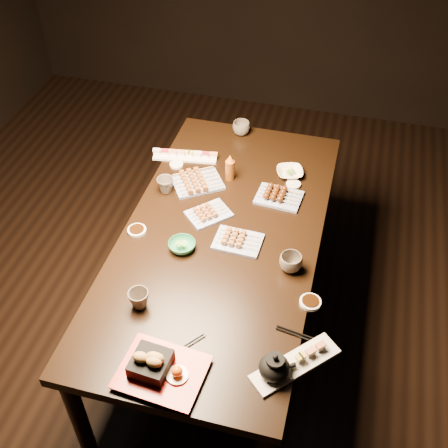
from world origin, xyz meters
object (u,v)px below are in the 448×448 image
Objects in this scene: dining_table at (222,287)px; yakitori_plate_right at (238,238)px; edamame_bowl_cream at (290,173)px; edamame_bowl_green at (182,246)px; teacup_near_left at (139,299)px; sushi_platter_far at (185,154)px; yakitori_plate_center at (209,211)px; teacup_mid_right at (291,263)px; sushi_platter_near at (295,362)px; tempura_tray at (161,366)px; teacup_far_right at (241,128)px; yakitori_plate_left at (197,180)px; teapot at (275,365)px; condiment_bottle at (230,167)px; teacup_far_left at (166,185)px.

yakitori_plate_right reaches higher than dining_table.
edamame_bowl_cream is (0.23, 0.52, 0.39)m from dining_table.
teacup_near_left is at bearing -100.96° from edamame_bowl_green.
sushi_platter_far is at bearing 129.66° from yakitori_plate_right.
yakitori_plate_center is 0.50m from teacup_mid_right.
sushi_platter_near is 1.16× the size of tempura_tray.
edamame_bowl_cream is 1.39× the size of teacup_far_right.
yakitori_plate_left is 1.11m from tempura_tray.
dining_table is at bearing 161.52° from yakitori_plate_right.
yakitori_plate_center is at bearing 99.54° from tempura_tray.
teapot reaches higher than teacup_far_right.
sushi_platter_far is at bearing 104.87° from teapot.
teacup_far_right is 0.66× the size of condiment_bottle.
teacup_near_left reaches higher than sushi_platter_far.
edamame_bowl_cream is 0.65m from teacup_far_left.
condiment_bottle is (-0.41, 0.54, 0.03)m from teacup_mid_right.
yakitori_plate_left is 2.80× the size of teacup_near_left.
sushi_platter_far is at bearing 75.54° from yakitori_plate_center.
sushi_platter_far is at bearing 156.99° from condiment_bottle.
edamame_bowl_cream is 1.10m from teacup_near_left.
yakitori_plate_right is at bearing 23.49° from edamame_bowl_green.
tempura_tray is 0.73m from teacup_mid_right.
teacup_mid_right is 0.78m from teacup_far_left.
teacup_near_left is 0.87× the size of teacup_mid_right.
condiment_bottle is (-0.06, 0.41, 0.45)m from dining_table.
teacup_near_left reaches higher than edamame_bowl_green.
teacup_far_right is (0.11, 0.50, 0.01)m from yakitori_plate_left.
yakitori_plate_center is 2.30× the size of teacup_near_left.
teacup_far_right reaches higher than sushi_platter_far.
teacup_far_left is at bearing -153.71° from edamame_bowl_cream.
yakitori_plate_right is 0.26m from edamame_bowl_green.
teapot is at bearing 173.01° from sushi_platter_near.
teacup_far_right is (0.24, 0.29, 0.02)m from sushi_platter_far.
yakitori_plate_center is 1.35× the size of condiment_bottle.
sushi_platter_near is 3.70× the size of teacup_far_right.
teacup_far_left reaches higher than dining_table.
yakitori_plate_right reaches higher than edamame_bowl_green.
dining_table is 0.61m from condiment_bottle.
condiment_bottle reaches higher than sushi_platter_near.
edamame_bowl_green is 0.49m from teacup_mid_right.
teapot is at bearing -76.98° from dining_table.
teacup_far_right is at bearing 67.22° from teacup_far_left.
edamame_bowl_green is at bearing 106.16° from tempura_tray.
teacup_far_left reaches higher than teacup_far_right.
teacup_far_right is at bearing -137.60° from sushi_platter_far.
edamame_bowl_cream is at bearing 100.05° from teacup_mid_right.
sushi_platter_near reaches higher than dining_table.
sushi_platter_far is at bearing 97.13° from teacup_near_left.
teacup_near_left is 0.73m from teacup_far_left.
tempura_tray is at bearing -101.02° from edamame_bowl_cream.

